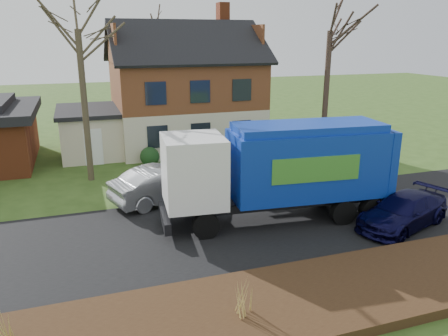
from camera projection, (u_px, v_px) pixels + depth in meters
name	position (u px, v px, depth m)	size (l,w,h in m)	color
ground	(224.00, 230.00, 16.65)	(120.00, 120.00, 0.00)	#2F4B19
road	(224.00, 230.00, 16.64)	(80.00, 7.00, 0.02)	black
mulch_verge	(287.00, 303.00, 11.80)	(80.00, 3.50, 0.30)	black
main_house	(177.00, 85.00, 28.55)	(12.95, 8.95, 9.26)	beige
garbage_truck	(284.00, 166.00, 16.99)	(9.24, 3.25, 3.88)	black
silver_sedan	(166.00, 184.00, 19.38)	(1.71, 4.90, 1.61)	#A0A3A8
navy_wagon	(403.00, 211.00, 16.78)	(1.79, 4.40, 1.28)	black
tree_front_west	(75.00, 4.00, 20.03)	(3.47, 3.47, 10.31)	#463C2A
tree_front_east	(332.00, 9.00, 25.09)	(3.81, 3.81, 10.58)	#3D2D25
tree_back	(155.00, 17.00, 35.08)	(3.26, 3.26, 10.33)	#403126
grass_clump_west	(0.00, 326.00, 9.96)	(0.33, 0.27, 0.87)	tan
grass_clump_mid	(244.00, 299.00, 10.94)	(0.33, 0.27, 0.93)	tan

